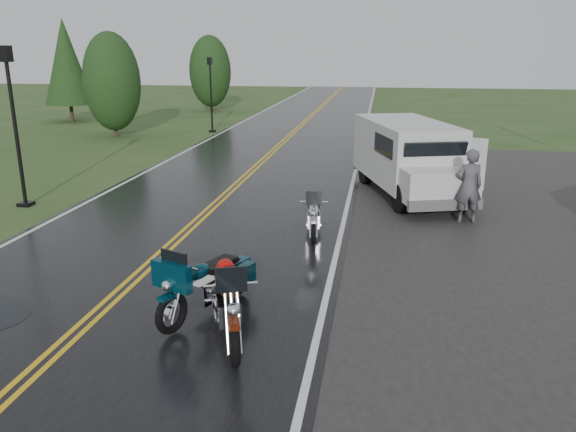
% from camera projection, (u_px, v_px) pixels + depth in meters
% --- Properties ---
extents(ground, '(120.00, 120.00, 0.00)m').
position_uv_depth(ground, '(125.00, 289.00, 10.62)').
color(ground, '#2D471E').
rests_on(ground, ground).
extents(road, '(8.00, 100.00, 0.04)m').
position_uv_depth(road, '(247.00, 176.00, 20.07)').
color(road, black).
rests_on(road, ground).
extents(motorcycle_red, '(1.66, 2.57, 1.43)m').
position_uv_depth(motorcycle_red, '(233.00, 323.00, 7.79)').
color(motorcycle_red, '#571B0A').
rests_on(motorcycle_red, ground).
extents(motorcycle_teal, '(1.65, 2.42, 1.35)m').
position_uv_depth(motorcycle_teal, '(171.00, 297.00, 8.69)').
color(motorcycle_teal, '#052A39').
rests_on(motorcycle_teal, ground).
extents(motorcycle_silver, '(0.97, 2.12, 1.21)m').
position_uv_depth(motorcycle_silver, '(314.00, 222.00, 12.75)').
color(motorcycle_silver, '#A1A2A8').
rests_on(motorcycle_silver, ground).
extents(van_white, '(3.84, 6.23, 2.29)m').
position_uv_depth(van_white, '(402.00, 173.00, 15.21)').
color(van_white, silver).
rests_on(van_white, ground).
extents(person_at_van, '(0.77, 0.57, 1.93)m').
position_uv_depth(person_at_van, '(468.00, 187.00, 14.41)').
color(person_at_van, '#4B4A4E').
rests_on(person_at_van, ground).
extents(lamp_post_near_left, '(0.39, 0.39, 4.52)m').
position_uv_depth(lamp_post_near_left, '(15.00, 128.00, 15.66)').
color(lamp_post_near_left, black).
rests_on(lamp_post_near_left, ground).
extents(lamp_post_far_left, '(0.34, 0.34, 4.01)m').
position_uv_depth(lamp_post_far_left, '(211.00, 95.00, 30.21)').
color(lamp_post_far_left, black).
rests_on(lamp_post_far_left, ground).
extents(tree_left_mid, '(2.87, 2.87, 4.49)m').
position_uv_depth(tree_left_mid, '(113.00, 93.00, 28.60)').
color(tree_left_mid, '#1E3D19').
rests_on(tree_left_mid, ground).
extents(tree_left_far, '(2.97, 2.97, 4.57)m').
position_uv_depth(tree_left_far, '(210.00, 79.00, 40.40)').
color(tree_left_far, '#1E3D19').
rests_on(tree_left_far, ground).
extents(pine_left_far, '(2.91, 2.91, 6.05)m').
position_uv_depth(pine_left_far, '(67.00, 72.00, 34.51)').
color(pine_left_far, '#1E3D19').
rests_on(pine_left_far, ground).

